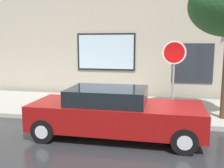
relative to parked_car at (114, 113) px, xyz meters
The scene contains 6 objects.
ground_plane 1.04m from the parked_car, ahead, with size 60.00×60.00×0.00m, color #282B2D.
sidewalk 3.22m from the parked_car, 75.72° to the left, with size 20.00×4.00×0.15m, color #A3A099.
building_facade 6.27m from the parked_car, 82.15° to the left, with size 20.00×0.67×7.00m.
parked_car is the anchor object (origin of this frame).
fire_hydrant 1.99m from the parked_car, 121.67° to the left, with size 0.30×0.44×0.79m.
stop_sign 2.72m from the parked_car, 48.14° to the left, with size 0.76×0.10×2.54m.
Camera 1 is at (0.56, -6.85, 2.60)m, focal length 41.24 mm.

